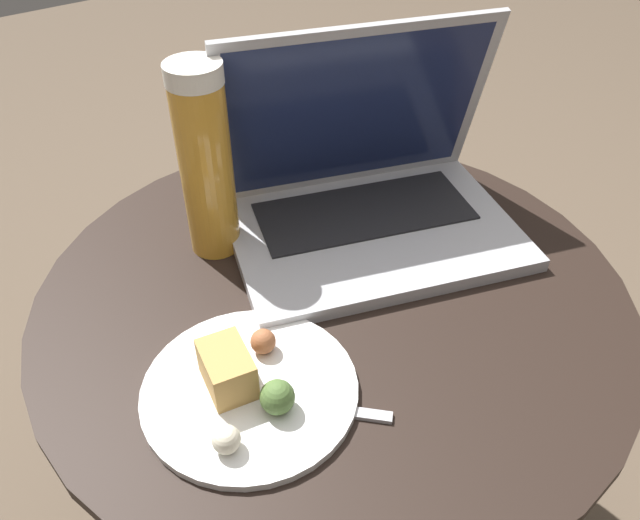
% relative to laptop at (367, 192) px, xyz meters
% --- Properties ---
extents(ground_plane, '(6.00, 6.00, 0.00)m').
position_rel_laptop_xyz_m(ground_plane, '(-0.11, -0.08, -0.59)').
color(ground_plane, brown).
extents(table, '(0.72, 0.72, 0.54)m').
position_rel_laptop_xyz_m(table, '(-0.11, -0.08, -0.17)').
color(table, '#515156').
rests_on(table, ground_plane).
extents(laptop, '(0.43, 0.36, 0.26)m').
position_rel_laptop_xyz_m(laptop, '(0.00, 0.00, 0.00)').
color(laptop, '#B2B2B7').
rests_on(laptop, table).
extents(beer_glass, '(0.07, 0.07, 0.25)m').
position_rel_laptop_xyz_m(beer_glass, '(-0.19, 0.08, 0.07)').
color(beer_glass, gold).
rests_on(beer_glass, table).
extents(snack_plate, '(0.22, 0.22, 0.05)m').
position_rel_laptop_xyz_m(snack_plate, '(-0.28, -0.15, -0.04)').
color(snack_plate, white).
rests_on(snack_plate, table).
extents(fork, '(0.14, 0.15, 0.00)m').
position_rel_laptop_xyz_m(fork, '(-0.26, -0.19, -0.05)').
color(fork, '#B2B2B7').
rests_on(fork, table).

